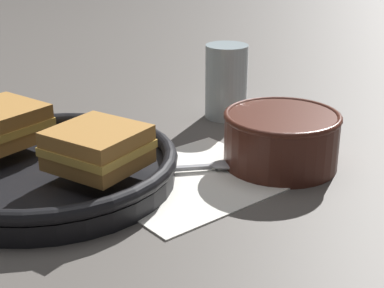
# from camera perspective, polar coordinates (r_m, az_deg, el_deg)

# --- Properties ---
(ground_plane) EXTENTS (4.00, 4.00, 0.00)m
(ground_plane) POSITION_cam_1_polar(r_m,az_deg,el_deg) (0.78, -0.88, -2.52)
(ground_plane) COLOR #56514C
(napkin) EXTENTS (0.26, 0.23, 0.00)m
(napkin) POSITION_cam_1_polar(r_m,az_deg,el_deg) (0.75, -0.06, -3.43)
(napkin) COLOR white
(napkin) RESTS_ON ground_plane
(soup_bowl) EXTENTS (0.15, 0.15, 0.07)m
(soup_bowl) POSITION_cam_1_polar(r_m,az_deg,el_deg) (0.79, 8.65, 0.76)
(soup_bowl) COLOR #4C2319
(soup_bowl) RESTS_ON ground_plane
(spoon) EXTENTS (0.13, 0.11, 0.01)m
(spoon) POSITION_cam_1_polar(r_m,az_deg,el_deg) (0.77, 1.95, -2.08)
(spoon) COLOR #9E9EA3
(spoon) RESTS_ON napkin
(skillet) EXTENTS (0.32, 0.32, 0.04)m
(skillet) POSITION_cam_1_polar(r_m,az_deg,el_deg) (0.75, -13.63, -2.24)
(skillet) COLOR black
(skillet) RESTS_ON ground_plane
(sandwich_near_left) EXTENTS (0.11, 0.11, 0.05)m
(sandwich_near_left) POSITION_cam_1_polar(r_m,az_deg,el_deg) (0.69, -9.13, -0.33)
(sandwich_near_left) COLOR #B27A38
(sandwich_near_left) RESTS_ON skillet
(sandwich_near_right) EXTENTS (0.11, 0.11, 0.05)m
(sandwich_near_right) POSITION_cam_1_polar(r_m,az_deg,el_deg) (0.79, -18.07, 1.90)
(sandwich_near_right) COLOR #B27A38
(sandwich_near_right) RESTS_ON skillet
(drinking_glass) EXTENTS (0.07, 0.07, 0.12)m
(drinking_glass) POSITION_cam_1_polar(r_m,az_deg,el_deg) (0.96, 3.34, 6.07)
(drinking_glass) COLOR silver
(drinking_glass) RESTS_ON ground_plane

